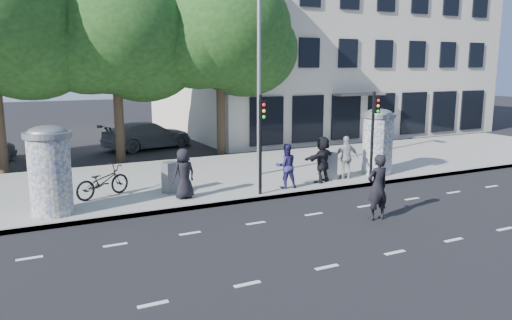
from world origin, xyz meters
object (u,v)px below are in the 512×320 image
ad_column_right (378,140)px  traffic_pole_far (374,127)px  street_lamp (260,58)px  cabinet_right (330,166)px  cabinet_left (171,177)px  bicycle (103,182)px  traffic_pole_near (261,134)px  ped_e (346,157)px  man_road (378,187)px  car_right (148,135)px  ped_c (286,166)px  ped_f (322,159)px  ad_column_left (50,168)px  ped_a (184,174)px

ad_column_right → traffic_pole_far: bearing=-137.8°
street_lamp → cabinet_right: (2.05, -1.97, -4.12)m
cabinet_left → cabinet_right: (6.14, -0.75, -0.02)m
bicycle → traffic_pole_near: bearing=-137.5°
ped_e → man_road: bearing=77.7°
street_lamp → car_right: bearing=102.6°
ad_column_right → ped_c: bearing=-174.0°
ad_column_right → ped_f: bearing=-174.1°
ad_column_left → ped_c: 7.86m
ped_f → ad_column_right: bearing=166.1°
man_road → car_right: bearing=-80.5°
ad_column_left → cabinet_left: size_ratio=2.44×
traffic_pole_far → ped_a: size_ratio=2.02×
ad_column_right → ped_c: ad_column_right is taller
ad_column_left → man_road: size_ratio=1.35×
traffic_pole_near → bicycle: size_ratio=1.69×
street_lamp → cabinet_left: 5.92m
ped_f → traffic_pole_far: bearing=142.3°
ad_column_right → cabinet_left: 8.57m
ped_c → man_road: size_ratio=0.82×
cabinet_right → car_right: 12.16m
ad_column_right → ped_e: 1.82m
ped_a → traffic_pole_far: bearing=160.1°
traffic_pole_near → ped_a: (-2.51, 0.69, -1.24)m
ped_f → cabinet_right: size_ratio=1.67×
cabinet_left → bicycle: bearing=146.5°
ped_f → cabinet_right: 0.68m
traffic_pole_far → traffic_pole_near: bearing=180.0°
ad_column_right → man_road: ad_column_right is taller
traffic_pole_far → street_lamp: size_ratio=0.42×
ad_column_left → ped_f: size_ratio=1.51×
ad_column_left → ped_f: (9.52, -0.10, -0.51)m
ped_e → bicycle: 9.10m
ped_c → man_road: (0.74, -4.08, 0.03)m
ad_column_left → ped_f: ad_column_left is taller
street_lamp → ped_f: bearing=-55.7°
cabinet_right → ad_column_right: bearing=14.7°
man_road → cabinet_left: (-4.67, 5.28, -0.29)m
ad_column_left → traffic_pole_far: bearing=-3.5°
ad_column_left → street_lamp: bearing=14.9°
ped_a → street_lamp: bearing=-165.7°
traffic_pole_near → ped_a: bearing=164.8°
bicycle → cabinet_left: (2.21, -0.45, 0.01)m
traffic_pole_far → bicycle: 10.05m
ad_column_right → man_road: 5.98m
ped_c → ped_e: 2.86m
ped_f → ad_column_left: bearing=-20.4°
man_road → cabinet_left: bearing=-48.6°
cabinet_left → traffic_pole_far: bearing=-34.3°
man_road → street_lamp: bearing=-85.0°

